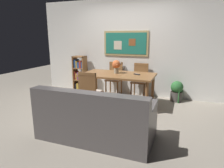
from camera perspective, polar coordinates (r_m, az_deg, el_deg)
name	(u,v)px	position (r m, az deg, el deg)	size (l,w,h in m)	color
ground_plane	(106,113)	(4.26, -1.64, -8.33)	(12.00, 12.00, 0.00)	gray
wall_back_with_painting	(128,48)	(5.48, 4.71, 10.51)	(5.20, 0.14, 2.60)	silver
dining_table	(118,78)	(4.58, 1.78, 1.88)	(1.68, 0.95, 0.75)	brown
dining_chair_far_left	(115,76)	(5.45, 0.83, 2.43)	(0.40, 0.41, 0.91)	brown
dining_chair_far_right	(140,78)	(5.24, 8.20, 1.83)	(0.40, 0.41, 0.91)	brown
dining_chair_near_left	(90,89)	(4.05, -6.55, -1.57)	(0.40, 0.41, 0.91)	brown
leather_couch	(95,120)	(3.13, -5.05, -10.51)	(1.80, 0.84, 0.84)	#514C4C
bookshelf	(80,75)	(5.88, -9.29, 2.67)	(0.36, 0.28, 1.05)	brown
potted_ivy	(177,91)	(5.19, 18.38, -1.99)	(0.31, 0.32, 0.53)	#4C4742
flower_vase	(116,65)	(4.62, 1.28, 5.47)	(0.21, 0.20, 0.31)	tan
tv_remote	(137,74)	(4.50, 7.30, 2.85)	(0.16, 0.10, 0.02)	black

